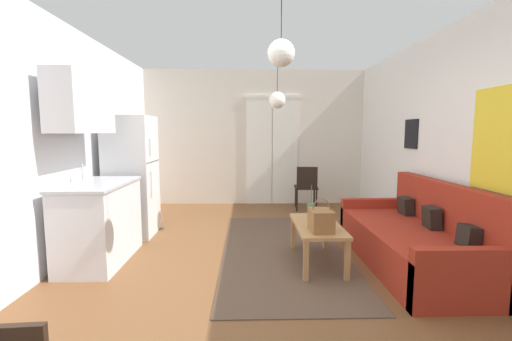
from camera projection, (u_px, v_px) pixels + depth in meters
name	position (u px, v px, depth m)	size (l,w,h in m)	color
ground_plane	(262.00, 286.00, 3.38)	(4.98, 7.94, 0.10)	brown
wall_back	(255.00, 138.00, 6.91)	(4.58, 0.13, 2.70)	silver
wall_right	(494.00, 145.00, 3.28)	(0.12, 7.54, 2.70)	white
wall_left	(22.00, 145.00, 3.16)	(0.12, 7.54, 2.70)	silver
area_rug	(283.00, 250.00, 4.24)	(1.47, 3.15, 0.01)	brown
couch	(417.00, 241.00, 3.75)	(0.94, 2.13, 0.92)	maroon
coffee_table	(317.00, 229.00, 3.79)	(0.49, 1.01, 0.45)	#B27F4C
bamboo_vase	(311.00, 212.00, 3.93)	(0.09, 0.09, 0.42)	#47704C
handbag	(321.00, 220.00, 3.50)	(0.23, 0.30, 0.34)	brown
refrigerator	(132.00, 176.00, 4.83)	(0.64, 0.66, 1.69)	white
kitchen_counter	(96.00, 192.00, 3.81)	(0.61, 1.14, 2.09)	silver
accent_chair	(306.00, 185.00, 6.37)	(0.45, 0.43, 0.83)	black
pendant_lamp_near	(281.00, 53.00, 3.05)	(0.24, 0.24, 0.65)	black
pendant_lamp_far	(277.00, 100.00, 4.81)	(0.24, 0.24, 0.90)	black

